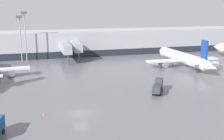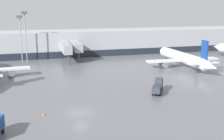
{
  "view_description": "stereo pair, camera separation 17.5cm",
  "coord_description": "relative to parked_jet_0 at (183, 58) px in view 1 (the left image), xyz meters",
  "views": [
    {
      "loc": [
        -7.48,
        -44.65,
        17.42
      ],
      "look_at": [
        10.83,
        17.72,
        3.0
      ],
      "focal_mm": 45.0,
      "sensor_mm": 36.0,
      "label": 1
    },
    {
      "loc": [
        -7.31,
        -44.7,
        17.42
      ],
      "look_at": [
        10.83,
        17.72,
        3.0
      ],
      "focal_mm": 45.0,
      "sensor_mm": 36.0,
      "label": 2
    }
  ],
  "objects": [
    {
      "name": "terminal_building",
      "position": [
        -36.63,
        32.52,
        1.89
      ],
      "size": [
        160.0,
        29.1,
        9.0
      ],
      "color": "#9EA0A5",
      "rests_on": "ground_plane"
    },
    {
      "name": "apron_light_mast_1",
      "position": [
        -45.43,
        20.4,
        10.47
      ],
      "size": [
        1.8,
        1.8,
        16.34
      ],
      "color": "gray",
      "rests_on": "ground_plane"
    },
    {
      "name": "parked_jet_0",
      "position": [
        0.0,
        0.0,
        0.0
      ],
      "size": [
        23.0,
        32.89,
        9.12
      ],
      "rotation": [
        0.0,
        0.0,
        1.56
      ],
      "color": "silver",
      "rests_on": "ground_plane"
    },
    {
      "name": "traffic_cone_1",
      "position": [
        -42.69,
        -29.06,
        -2.33
      ],
      "size": [
        0.37,
        0.37,
        0.55
      ],
      "color": "orange",
      "rests_on": "ground_plane"
    },
    {
      "name": "apron_light_mast_3",
      "position": [
        -46.99,
        21.67,
        9.58
      ],
      "size": [
        1.8,
        1.8,
        15.08
      ],
      "color": "gray",
      "rests_on": "ground_plane"
    },
    {
      "name": "ground_plane",
      "position": [
        -36.67,
        -29.36,
        -2.6
      ],
      "size": [
        320.0,
        320.0,
        0.0
      ],
      "primitive_type": "plane",
      "color": "slate"
    },
    {
      "name": "service_truck_1",
      "position": [
        -19.03,
        -22.57,
        -1.14
      ],
      "size": [
        4.56,
        5.89,
        2.7
      ],
      "rotation": [
        0.0,
        0.0,
        1.0
      ],
      "color": "#2D333D",
      "rests_on": "ground_plane"
    }
  ]
}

